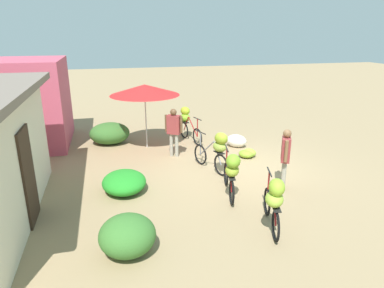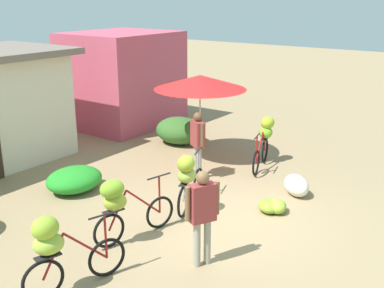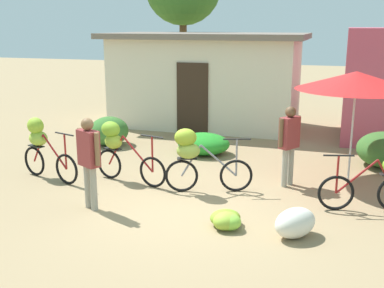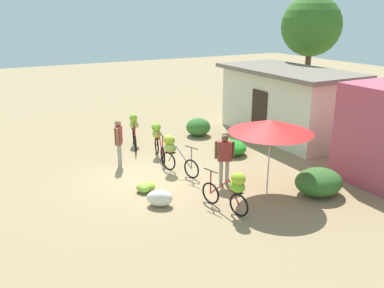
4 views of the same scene
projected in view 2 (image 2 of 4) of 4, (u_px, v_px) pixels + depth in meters
ground_plane at (222, 222)px, 8.84m from camera, size 60.00×60.00×0.00m
shop_pink at (122, 79)px, 15.14m from camera, size 3.20×2.80×2.93m
hedge_bush_front_right at (74, 179)px, 10.19m from camera, size 1.25×1.08×0.50m
hedge_bush_mid at (179, 130)px, 13.41m from camera, size 1.19×1.40×0.75m
market_umbrella at (200, 82)px, 11.68m from camera, size 2.30×2.30×2.16m
bicycle_leftmost at (57, 247)px, 6.53m from camera, size 1.53×0.63×1.22m
bicycle_near_pile at (121, 204)px, 7.90m from camera, size 1.63×0.52×1.18m
bicycle_center_loaded at (188, 176)px, 9.04m from camera, size 1.55×0.68×1.21m
bicycle_by_shop at (265, 137)px, 11.61m from camera, size 1.54×0.57×1.18m
banana_pile_on_ground at (274, 206)px, 9.19m from camera, size 0.65×0.72×0.27m
produce_sack at (296, 185)px, 9.95m from camera, size 0.78×0.82×0.44m
person_vendor at (198, 138)px, 10.71m from camera, size 0.38×0.51×1.55m
person_bystander at (202, 209)px, 7.16m from camera, size 0.52×0.36×1.56m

